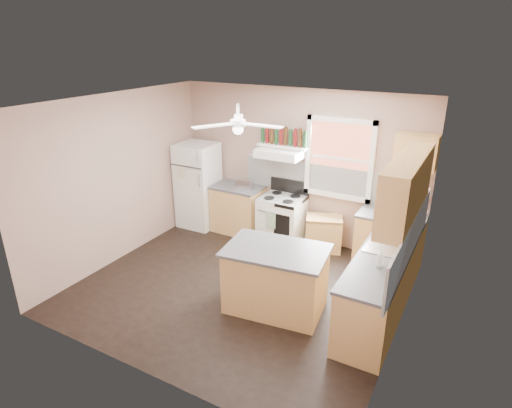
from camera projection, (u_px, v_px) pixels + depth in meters
The scene contains 32 objects.
floor at pixel (240, 287), 6.36m from camera, with size 4.50×4.50×0.00m, color black.
ceiling at pixel (238, 103), 5.37m from camera, with size 4.50×4.50×0.00m, color white.
wall_back at pixel (298, 166), 7.52m from camera, with size 4.50×0.05×2.70m, color gray.
wall_right at pixel (411, 238), 4.85m from camera, with size 0.05×4.00×2.70m, color gray.
wall_left at pixel (118, 178), 6.89m from camera, with size 0.05×4.00×2.70m, color gray.
backsplash_back at pixel (321, 180), 7.35m from camera, with size 2.90×0.03×0.55m, color white.
backsplash_right at pixel (410, 241), 5.18m from camera, with size 0.03×2.60×0.55m, color white.
window_view at pixel (339, 159), 7.06m from camera, with size 1.00×0.02×1.20m, color brown.
window_frame at pixel (339, 159), 7.03m from camera, with size 1.16×0.07×1.36m, color white.
refrigerator at pixel (198, 185), 8.20m from camera, with size 0.69×0.67×1.63m, color white.
base_cabinet_left at pixel (238, 210), 8.07m from camera, with size 0.90×0.60×0.86m, color tan.
counter_left at pixel (238, 187), 7.90m from camera, with size 0.92×0.62×0.04m, color #444446.
toaster at pixel (244, 184), 7.73m from camera, with size 0.28×0.16×0.18m, color silver.
stove at pixel (282, 220), 7.61m from camera, with size 0.74×0.64×0.86m, color white.
range_hood at pixel (280, 153), 7.30m from camera, with size 0.78×0.50×0.14m, color white.
bottle_shelf at pixel (283, 146), 7.36m from camera, with size 0.90×0.26×0.03m, color white.
cart at pixel (323, 233), 7.39m from camera, with size 0.61×0.41×0.61m, color tan.
base_cabinet_corner at pixel (389, 242), 6.81m from camera, with size 1.00×0.60×0.86m, color tan.
base_cabinet_right at pixel (380, 287), 5.58m from camera, with size 0.60×2.20×0.86m, color tan.
counter_corner at pixel (392, 216), 6.64m from camera, with size 1.02×0.62×0.04m, color #444446.
counter_right at pixel (383, 257), 5.42m from camera, with size 0.62×2.22×0.04m, color #444446.
sink at pixel (387, 249), 5.57m from camera, with size 0.55×0.45×0.03m, color silver.
faucet at pixel (400, 247), 5.47m from camera, with size 0.03×0.03×0.14m, color silver.
upper_cabinet_right at pixel (407, 187), 5.19m from camera, with size 0.33×1.80×0.76m, color tan.
upper_cabinet_corner at pixel (416, 152), 6.28m from camera, with size 0.60×0.33×0.52m, color tan.
paper_towel at pixel (419, 194), 6.49m from camera, with size 0.12×0.12×0.26m, color white.
island at pixel (276, 280), 5.74m from camera, with size 1.26×0.80×0.86m, color tan.
island_top at pixel (276, 250), 5.57m from camera, with size 1.34×0.87×0.04m, color #444446.
ceiling_fan_hub at pixel (238, 123), 5.46m from camera, with size 0.20×0.20×0.08m, color white.
soap_bottle at pixel (381, 257), 5.11m from camera, with size 0.09×0.09×0.24m, color silver.
red_caddy at pixel (404, 229), 6.03m from camera, with size 0.18×0.12×0.10m, color #AD0E17.
wine_bottles at pixel (283, 137), 7.30m from camera, with size 0.86×0.06×0.31m.
Camera 1 is at (2.84, -4.67, 3.49)m, focal length 30.00 mm.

